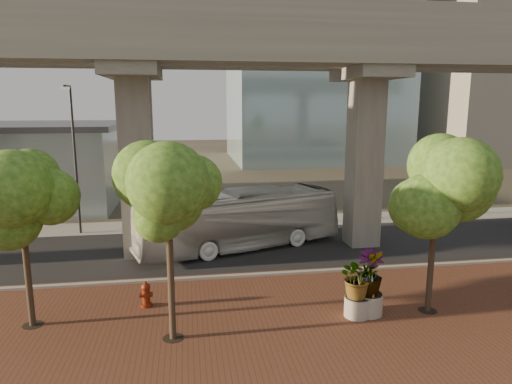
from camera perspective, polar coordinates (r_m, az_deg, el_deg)
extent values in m
plane|color=#3D372C|center=(23.06, 0.64, -8.69)|extent=(160.00, 160.00, 0.00)
cube|color=brown|center=(15.88, 5.59, -18.17)|extent=(70.00, 13.00, 0.06)
cube|color=black|center=(24.92, -0.11, -7.12)|extent=(90.00, 8.00, 0.04)
cube|color=#A2A096|center=(21.18, 1.54, -10.28)|extent=(70.00, 0.25, 0.16)
cube|color=#A2A096|center=(30.15, -1.68, -3.89)|extent=(90.00, 3.00, 0.06)
cube|color=gray|center=(22.28, 0.53, 18.04)|extent=(72.00, 2.40, 1.80)
cube|color=gray|center=(25.43, -0.69, 17.16)|extent=(72.00, 2.40, 1.80)
cube|color=gray|center=(21.43, 1.04, 22.12)|extent=(72.00, 0.12, 1.00)
cube|color=gray|center=(26.69, -1.05, 19.89)|extent=(72.00, 0.12, 1.00)
cube|color=gray|center=(71.01, 27.90, 13.14)|extent=(18.00, 16.00, 24.00)
imported|color=silver|center=(24.62, -2.22, -3.56)|extent=(11.62, 6.04, 3.16)
cylinder|color=maroon|center=(18.64, -13.52, -13.55)|extent=(0.45, 0.45, 0.10)
cylinder|color=maroon|center=(18.50, -13.57, -12.54)|extent=(0.30, 0.30, 0.72)
sphere|color=maroon|center=(18.36, -13.62, -11.51)|extent=(0.35, 0.35, 0.35)
cylinder|color=maroon|center=(18.30, -13.64, -11.04)|extent=(0.10, 0.10, 0.12)
cylinder|color=maroon|center=(18.47, -13.57, -12.36)|extent=(0.50, 0.20, 0.20)
cylinder|color=#AFA89E|center=(17.67, 12.52, -13.80)|extent=(0.94, 0.94, 0.73)
imported|color=#244C14|center=(17.22, 12.68, -10.33)|extent=(2.09, 2.09, 1.57)
cylinder|color=#B0AD9F|center=(17.88, 13.78, -13.54)|extent=(0.95, 0.95, 0.74)
imported|color=#244C14|center=(17.41, 13.97, -9.82)|extent=(2.32, 2.32, 1.74)
cylinder|color=#A19E91|center=(17.94, 13.90, -13.38)|extent=(1.02, 1.02, 0.79)
imported|color=#244C14|center=(17.47, 14.09, -9.66)|extent=(2.26, 2.26, 1.69)
cylinder|color=#413125|center=(17.94, -26.55, -10.01)|extent=(0.22, 0.22, 3.25)
cylinder|color=black|center=(18.55, -26.11, -14.70)|extent=(0.70, 0.70, 0.01)
cylinder|color=#413125|center=(15.48, -10.54, -11.97)|extent=(0.22, 0.22, 3.41)
cylinder|color=black|center=(16.21, -10.32, -17.51)|extent=(0.70, 0.70, 0.01)
cylinder|color=#413125|center=(18.35, 20.99, -8.98)|extent=(0.22, 0.22, 3.32)
cylinder|color=black|center=(18.96, 20.64, -13.69)|extent=(0.70, 0.70, 0.01)
cylinder|color=#2D2D32|center=(28.94, -21.64, 3.48)|extent=(0.15, 0.15, 8.67)
cube|color=#2D2D32|center=(28.23, -22.52, 12.09)|extent=(0.16, 1.08, 0.16)
cube|color=silver|center=(27.70, -22.76, 11.88)|extent=(0.43, 0.22, 0.13)
cylinder|color=#29292E|center=(31.42, 13.48, 3.45)|extent=(0.13, 0.13, 7.55)
cube|color=#29292E|center=(30.73, 14.13, 10.32)|extent=(0.14, 0.94, 0.14)
cube|color=silver|center=(30.30, 14.47, 10.12)|extent=(0.38, 0.19, 0.11)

